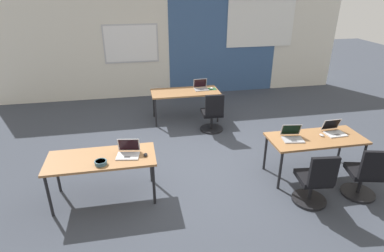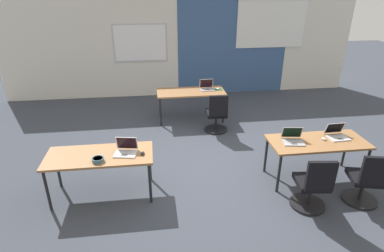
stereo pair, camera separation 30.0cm
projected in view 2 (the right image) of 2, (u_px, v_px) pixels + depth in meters
ground_plane at (206, 166)px, 5.81m from camera, size 24.00×24.00×0.00m
back_wall_assembly at (184, 46)px, 9.00m from camera, size 10.00×0.27×2.80m
desk_near_left at (100, 158)px, 4.79m from camera, size 1.60×0.70×0.72m
desk_near_right at (317, 144)px, 5.20m from camera, size 1.60×0.70×0.72m
desk_far_center at (191, 94)px, 7.51m from camera, size 1.60×0.70×0.72m
laptop_near_right_inner at (293, 139)px, 5.13m from camera, size 0.37×0.35×0.23m
chair_near_right_inner at (313, 188)px, 4.58m from camera, size 0.52×0.56×0.92m
laptop_near_right_end at (337, 134)px, 5.28m from camera, size 0.34×0.32×0.23m
mouse_near_right_end at (324, 139)px, 5.20m from camera, size 0.07×0.11×0.03m
chair_near_right_end at (366, 183)px, 4.69m from camera, size 0.53×0.58×0.92m
laptop_far_right at (207, 87)px, 7.59m from camera, size 0.34×0.28×0.24m
mousepad_far_right at (218, 89)px, 7.61m from camera, size 0.22×0.19×0.00m
mouse_far_right at (218, 89)px, 7.60m from camera, size 0.06×0.10×0.03m
chair_far_right at (217, 116)px, 6.98m from camera, size 0.52×0.55×0.92m
laptop_near_left_inner at (126, 150)px, 4.79m from camera, size 0.37×0.33×0.23m
mouse_near_left_inner at (143, 153)px, 4.77m from camera, size 0.06×0.10×0.03m
snack_bowl at (98, 159)px, 4.57m from camera, size 0.18×0.18×0.06m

